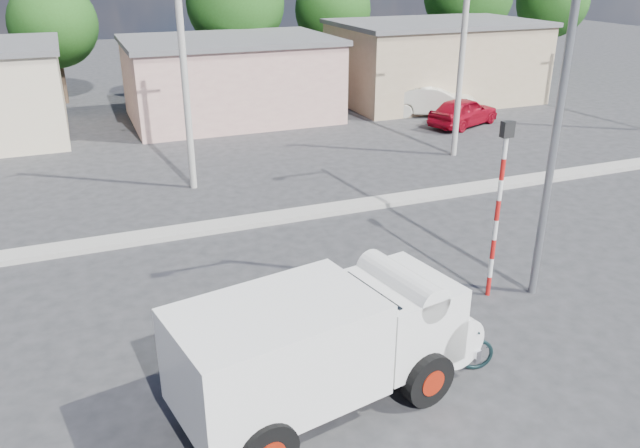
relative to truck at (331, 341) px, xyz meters
name	(u,v)px	position (x,y,z in m)	size (l,w,h in m)	color
ground_plane	(402,356)	(1.95, 0.75, -1.32)	(120.00, 120.00, 0.00)	#2A2A2D
median	(281,217)	(1.95, 8.75, -1.24)	(40.00, 0.80, 0.16)	#99968E
truck	(331,341)	(0.00, 0.00, 0.00)	(6.03, 3.14, 2.37)	black
bicycle	(443,348)	(2.42, 0.01, -0.77)	(0.73, 2.09, 1.10)	black
cyclist	(444,336)	(2.42, 0.01, -0.49)	(0.60, 0.39, 1.65)	silver
car_cream	(432,101)	(13.83, 19.34, -0.54)	(1.65, 4.72, 1.56)	beige
car_red	(464,112)	(14.11, 16.83, -0.61)	(1.67, 4.15, 1.41)	maroon
traffic_pole	(499,196)	(5.15, 2.25, 1.28)	(0.28, 0.18, 4.36)	red
streetlight	(556,93)	(6.09, 1.95, 3.65)	(2.34, 0.22, 9.00)	slate
building_row	(213,77)	(3.05, 22.75, 0.82)	(37.80, 7.30, 4.44)	beige
tree_row	(288,6)	(9.40, 29.28, 3.64)	(51.24, 7.43, 8.42)	#38281E
utility_poles	(328,65)	(5.20, 12.75, 2.75)	(35.40, 0.24, 8.00)	#99968E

